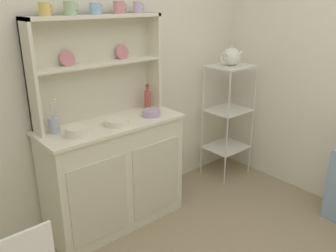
{
  "coord_description": "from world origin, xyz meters",
  "views": [
    {
      "loc": [
        -1.34,
        -0.79,
        1.76
      ],
      "look_at": [
        0.3,
        1.12,
        0.83
      ],
      "focal_mm": 37.28,
      "sensor_mm": 36.0,
      "label": 1
    }
  ],
  "objects_px": {
    "hutch_cabinet": "(114,173)",
    "cup_gold_0": "(45,9)",
    "bowl_mixing_large": "(76,131)",
    "jam_bottle": "(148,99)",
    "hutch_shelf_unit": "(96,60)",
    "porcelain_teapot": "(231,57)",
    "utensil_jar": "(54,125)",
    "bakers_rack": "(228,108)"
  },
  "relations": [
    {
      "from": "bowl_mixing_large",
      "to": "bakers_rack",
      "type": "bearing_deg",
      "value": 1.54
    },
    {
      "from": "porcelain_teapot",
      "to": "hutch_cabinet",
      "type": "bearing_deg",
      "value": 178.76
    },
    {
      "from": "hutch_cabinet",
      "to": "cup_gold_0",
      "type": "distance_m",
      "value": 1.3
    },
    {
      "from": "cup_gold_0",
      "to": "bowl_mixing_large",
      "type": "xyz_separation_m",
      "value": [
        0.04,
        -0.2,
        -0.79
      ]
    },
    {
      "from": "hutch_shelf_unit",
      "to": "cup_gold_0",
      "type": "bearing_deg",
      "value": -173.25
    },
    {
      "from": "bowl_mixing_large",
      "to": "utensil_jar",
      "type": "distance_m",
      "value": 0.18
    },
    {
      "from": "bowl_mixing_large",
      "to": "porcelain_teapot",
      "type": "relative_size",
      "value": 0.58
    },
    {
      "from": "porcelain_teapot",
      "to": "utensil_jar",
      "type": "bearing_deg",
      "value": 176.52
    },
    {
      "from": "hutch_shelf_unit",
      "to": "utensil_jar",
      "type": "xyz_separation_m",
      "value": [
        -0.41,
        -0.09,
        -0.39
      ]
    },
    {
      "from": "hutch_shelf_unit",
      "to": "bakers_rack",
      "type": "bearing_deg",
      "value": -8.29
    },
    {
      "from": "cup_gold_0",
      "to": "utensil_jar",
      "type": "bearing_deg",
      "value": -136.64
    },
    {
      "from": "bakers_rack",
      "to": "bowl_mixing_large",
      "type": "height_order",
      "value": "bakers_rack"
    },
    {
      "from": "utensil_jar",
      "to": "jam_bottle",
      "type": "bearing_deg",
      "value": 0.63
    },
    {
      "from": "bakers_rack",
      "to": "porcelain_teapot",
      "type": "height_order",
      "value": "porcelain_teapot"
    },
    {
      "from": "hutch_shelf_unit",
      "to": "jam_bottle",
      "type": "height_order",
      "value": "hutch_shelf_unit"
    },
    {
      "from": "bowl_mixing_large",
      "to": "jam_bottle",
      "type": "relative_size",
      "value": 0.7
    },
    {
      "from": "hutch_cabinet",
      "to": "utensil_jar",
      "type": "height_order",
      "value": "utensil_jar"
    },
    {
      "from": "bakers_rack",
      "to": "bowl_mixing_large",
      "type": "xyz_separation_m",
      "value": [
        -1.66,
        -0.04,
        0.18
      ]
    },
    {
      "from": "hutch_cabinet",
      "to": "bakers_rack",
      "type": "distance_m",
      "value": 1.36
    },
    {
      "from": "jam_bottle",
      "to": "utensil_jar",
      "type": "distance_m",
      "value": 0.82
    },
    {
      "from": "cup_gold_0",
      "to": "utensil_jar",
      "type": "xyz_separation_m",
      "value": [
        -0.05,
        -0.05,
        -0.76
      ]
    },
    {
      "from": "hutch_cabinet",
      "to": "bakers_rack",
      "type": "height_order",
      "value": "bakers_rack"
    },
    {
      "from": "bowl_mixing_large",
      "to": "hutch_cabinet",
      "type": "bearing_deg",
      "value": 12.69
    },
    {
      "from": "hutch_cabinet",
      "to": "porcelain_teapot",
      "type": "relative_size",
      "value": 4.34
    },
    {
      "from": "hutch_cabinet",
      "to": "porcelain_teapot",
      "type": "xyz_separation_m",
      "value": [
        1.33,
        -0.03,
        0.78
      ]
    },
    {
      "from": "hutch_shelf_unit",
      "to": "bakers_rack",
      "type": "xyz_separation_m",
      "value": [
        1.33,
        -0.19,
        -0.6
      ]
    },
    {
      "from": "bakers_rack",
      "to": "cup_gold_0",
      "type": "distance_m",
      "value": 1.96
    },
    {
      "from": "hutch_cabinet",
      "to": "porcelain_teapot",
      "type": "bearing_deg",
      "value": -1.24
    },
    {
      "from": "cup_gold_0",
      "to": "bowl_mixing_large",
      "type": "distance_m",
      "value": 0.81
    },
    {
      "from": "bakers_rack",
      "to": "jam_bottle",
      "type": "xyz_separation_m",
      "value": [
        -0.92,
        0.12,
        0.24
      ]
    },
    {
      "from": "bowl_mixing_large",
      "to": "jam_bottle",
      "type": "height_order",
      "value": "jam_bottle"
    },
    {
      "from": "bowl_mixing_large",
      "to": "cup_gold_0",
      "type": "bearing_deg",
      "value": 101.24
    },
    {
      "from": "utensil_jar",
      "to": "hutch_shelf_unit",
      "type": "bearing_deg",
      "value": 12.08
    },
    {
      "from": "bakers_rack",
      "to": "porcelain_teapot",
      "type": "bearing_deg",
      "value": 180.0
    },
    {
      "from": "utensil_jar",
      "to": "porcelain_teapot",
      "type": "bearing_deg",
      "value": -3.48
    },
    {
      "from": "hutch_cabinet",
      "to": "bakers_rack",
      "type": "relative_size",
      "value": 0.97
    },
    {
      "from": "bowl_mixing_large",
      "to": "utensil_jar",
      "type": "xyz_separation_m",
      "value": [
        -0.09,
        0.15,
        0.03
      ]
    },
    {
      "from": "hutch_cabinet",
      "to": "cup_gold_0",
      "type": "height_order",
      "value": "cup_gold_0"
    },
    {
      "from": "jam_bottle",
      "to": "porcelain_teapot",
      "type": "height_order",
      "value": "porcelain_teapot"
    },
    {
      "from": "bowl_mixing_large",
      "to": "hutch_shelf_unit",
      "type": "bearing_deg",
      "value": 36.26
    },
    {
      "from": "hutch_cabinet",
      "to": "hutch_shelf_unit",
      "type": "relative_size",
      "value": 1.07
    },
    {
      "from": "hutch_shelf_unit",
      "to": "porcelain_teapot",
      "type": "height_order",
      "value": "hutch_shelf_unit"
    }
  ]
}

